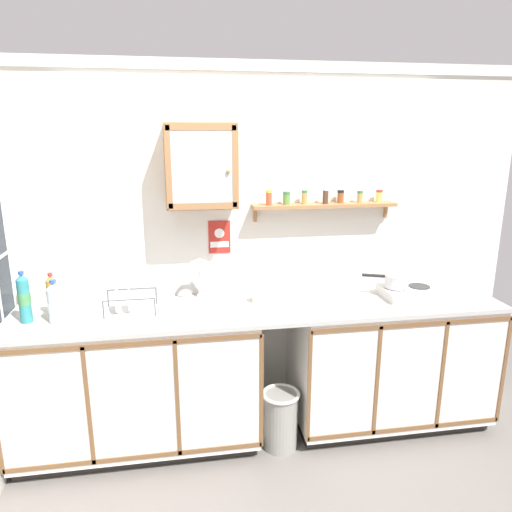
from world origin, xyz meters
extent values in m
plane|color=slate|center=(0.00, 0.00, 0.00)|extent=(6.30, 6.30, 0.00)
cube|color=silver|center=(0.00, 0.65, 1.28)|extent=(3.90, 0.05, 2.55)
cube|color=white|center=(0.00, 0.62, 2.50)|extent=(3.90, 0.02, 0.05)
cube|color=black|center=(-0.85, 0.34, 0.04)|extent=(1.54, 0.57, 0.08)
cube|color=silver|center=(-0.85, 0.31, 0.51)|extent=(1.57, 0.63, 0.86)
cube|color=brown|center=(-0.85, -0.01, 0.90)|extent=(1.57, 0.01, 0.03)
cube|color=brown|center=(-0.85, -0.01, 0.13)|extent=(1.57, 0.01, 0.03)
cube|color=brown|center=(-1.11, -0.01, 0.51)|extent=(0.02, 0.01, 0.79)
cube|color=brown|center=(-0.58, -0.01, 0.51)|extent=(0.02, 0.01, 0.79)
cube|color=brown|center=(-0.06, -0.01, 0.51)|extent=(0.02, 0.01, 0.79)
cube|color=black|center=(0.94, 0.34, 0.04)|extent=(1.35, 0.57, 0.08)
cube|color=silver|center=(0.94, 0.31, 0.51)|extent=(1.38, 0.63, 0.86)
cube|color=brown|center=(0.94, -0.01, 0.90)|extent=(1.38, 0.01, 0.03)
cube|color=brown|center=(0.94, -0.01, 0.13)|extent=(1.38, 0.01, 0.03)
cube|color=brown|center=(0.25, -0.01, 0.51)|extent=(0.02, 0.01, 0.79)
cube|color=brown|center=(0.71, -0.01, 0.51)|extent=(0.02, 0.01, 0.79)
cube|color=brown|center=(1.17, -0.01, 0.51)|extent=(0.02, 0.01, 0.79)
cube|color=brown|center=(1.63, -0.01, 0.51)|extent=(0.02, 0.01, 0.79)
cube|color=#B2B2AD|center=(0.00, 0.31, 0.95)|extent=(3.26, 0.66, 0.03)
cube|color=#B2B2AD|center=(0.00, 0.62, 1.01)|extent=(3.26, 0.02, 0.08)
cube|color=silver|center=(-0.39, 0.33, 0.97)|extent=(0.58, 0.38, 0.01)
cube|color=slate|center=(-0.39, 0.33, 0.85)|extent=(0.49, 0.31, 0.01)
cube|color=slate|center=(-0.39, 0.49, 0.90)|extent=(0.49, 0.01, 0.13)
cube|color=slate|center=(-0.39, 0.18, 0.90)|extent=(0.49, 0.01, 0.13)
cylinder|color=#4C4C51|center=(-0.39, 0.33, 0.84)|extent=(0.04, 0.04, 0.01)
cylinder|color=silver|center=(-0.41, 0.54, 0.98)|extent=(0.05, 0.05, 0.02)
cylinder|color=silver|center=(-0.41, 0.54, 1.09)|extent=(0.02, 0.02, 0.19)
torus|color=silver|center=(-0.41, 0.47, 1.18)|extent=(0.17, 0.02, 0.17)
cylinder|color=silver|center=(-0.35, 0.54, 1.01)|extent=(0.02, 0.02, 0.06)
cube|color=silver|center=(1.05, 0.31, 1.00)|extent=(0.37, 0.29, 0.06)
cylinder|color=#2D2D2D|center=(0.96, 0.34, 1.03)|extent=(0.15, 0.15, 0.01)
cylinder|color=#2D2D2D|center=(1.14, 0.34, 1.03)|extent=(0.15, 0.15, 0.01)
cylinder|color=black|center=(0.96, 0.18, 1.00)|extent=(0.03, 0.02, 0.03)
cylinder|color=black|center=(1.14, 0.18, 1.00)|extent=(0.03, 0.02, 0.03)
cylinder|color=silver|center=(0.96, 0.34, 1.08)|extent=(0.16, 0.16, 0.09)
torus|color=silver|center=(0.96, 0.34, 1.12)|extent=(0.17, 0.17, 0.01)
cylinder|color=black|center=(0.81, 0.40, 1.11)|extent=(0.15, 0.08, 0.02)
cylinder|color=gold|center=(-1.33, 0.35, 1.09)|extent=(0.06, 0.06, 0.24)
cone|color=gold|center=(-1.33, 0.35, 1.22)|extent=(0.06, 0.06, 0.03)
cylinder|color=red|center=(-1.33, 0.35, 1.24)|extent=(0.03, 0.03, 0.02)
cylinder|color=white|center=(-1.33, 0.35, 1.06)|extent=(0.06, 0.06, 0.07)
cylinder|color=silver|center=(-1.29, 0.23, 1.08)|extent=(0.08, 0.08, 0.22)
cone|color=silver|center=(-1.29, 0.23, 1.20)|extent=(0.08, 0.08, 0.04)
cylinder|color=#2D59B2|center=(-1.29, 0.23, 1.23)|extent=(0.04, 0.04, 0.02)
cylinder|color=white|center=(-1.29, 0.23, 1.07)|extent=(0.09, 0.09, 0.06)
cylinder|color=teal|center=(-1.47, 0.27, 1.10)|extent=(0.07, 0.07, 0.27)
cone|color=teal|center=(-1.47, 0.27, 1.26)|extent=(0.07, 0.07, 0.03)
cylinder|color=#2D59B2|center=(-1.47, 0.27, 1.28)|extent=(0.03, 0.03, 0.02)
cylinder|color=#4C9959|center=(-1.47, 0.27, 1.12)|extent=(0.07, 0.07, 0.08)
cube|color=#B2B2B7|center=(-0.86, 0.32, 0.97)|extent=(0.34, 0.23, 0.01)
cylinder|color=#4C4F54|center=(-1.01, 0.21, 1.04)|extent=(0.01, 0.01, 0.11)
cylinder|color=#4C4F54|center=(-0.70, 0.21, 1.04)|extent=(0.01, 0.01, 0.11)
cylinder|color=#4C4F54|center=(-1.01, 0.42, 1.04)|extent=(0.01, 0.01, 0.11)
cylinder|color=#4C4F54|center=(-0.70, 0.42, 1.04)|extent=(0.01, 0.01, 0.11)
cylinder|color=#4C4F54|center=(-0.86, 0.21, 1.09)|extent=(0.31, 0.01, 0.01)
cylinder|color=#4C4F54|center=(-0.86, 0.42, 1.09)|extent=(0.31, 0.01, 0.01)
cylinder|color=white|center=(-0.94, 0.32, 1.05)|extent=(0.01, 0.16, 0.16)
cylinder|color=white|center=(-0.86, 0.32, 1.05)|extent=(0.01, 0.15, 0.15)
cylinder|color=white|center=(-0.02, 0.37, 1.01)|extent=(0.09, 0.09, 0.09)
torus|color=white|center=(0.01, 0.42, 1.02)|extent=(0.04, 0.06, 0.06)
cube|color=#996B42|center=(-0.37, 0.51, 1.88)|extent=(0.46, 0.25, 0.54)
cube|color=silver|center=(-0.37, 0.38, 1.88)|extent=(0.38, 0.01, 0.44)
cube|color=#996B42|center=(-0.58, 0.38, 1.88)|extent=(0.04, 0.01, 0.51)
cube|color=#996B42|center=(-0.17, 0.38, 1.88)|extent=(0.04, 0.01, 0.51)
cube|color=#996B42|center=(-0.37, 0.38, 2.13)|extent=(0.43, 0.01, 0.04)
cube|color=#996B42|center=(-0.37, 0.38, 1.64)|extent=(0.43, 0.01, 0.04)
sphere|color=olive|center=(-0.21, 0.36, 1.86)|extent=(0.02, 0.02, 0.02)
cube|color=#996B42|center=(0.49, 0.56, 1.60)|extent=(1.03, 0.14, 0.02)
cube|color=#996B42|center=(0.00, 0.61, 1.53)|extent=(0.02, 0.03, 0.10)
cube|color=#996B42|center=(0.97, 0.61, 1.53)|extent=(0.02, 0.03, 0.10)
cylinder|color=#CC4C33|center=(0.08, 0.55, 1.65)|extent=(0.04, 0.04, 0.09)
cylinder|color=yellow|center=(0.08, 0.55, 1.70)|extent=(0.04, 0.04, 0.02)
cylinder|color=#598C3F|center=(0.21, 0.56, 1.64)|extent=(0.05, 0.05, 0.07)
cylinder|color=#33723F|center=(0.21, 0.56, 1.69)|extent=(0.05, 0.05, 0.02)
cylinder|color=tan|center=(0.34, 0.57, 1.65)|extent=(0.04, 0.04, 0.08)
cylinder|color=#33723F|center=(0.34, 0.57, 1.70)|extent=(0.04, 0.04, 0.02)
cylinder|color=#4C3326|center=(0.49, 0.55, 1.65)|extent=(0.04, 0.04, 0.09)
cylinder|color=white|center=(0.49, 0.55, 1.71)|extent=(0.04, 0.04, 0.02)
cylinder|color=brown|center=(0.61, 0.57, 1.64)|extent=(0.05, 0.05, 0.07)
cylinder|color=black|center=(0.61, 0.57, 1.69)|extent=(0.05, 0.05, 0.02)
cylinder|color=tan|center=(0.75, 0.56, 1.64)|extent=(0.04, 0.04, 0.07)
cylinder|color=#33723F|center=(0.75, 0.56, 1.68)|extent=(0.04, 0.04, 0.02)
cylinder|color=#E0C659|center=(0.90, 0.57, 1.64)|extent=(0.04, 0.04, 0.07)
cylinder|color=red|center=(0.90, 0.57, 1.69)|extent=(0.05, 0.05, 0.02)
cube|color=#B2261E|center=(-0.25, 0.63, 1.38)|extent=(0.15, 0.01, 0.23)
cube|color=white|center=(-0.25, 0.62, 1.33)|extent=(0.13, 0.00, 0.04)
cylinder|color=white|center=(-0.25, 0.62, 1.41)|extent=(0.07, 0.00, 0.07)
cylinder|color=gray|center=(0.09, 0.13, 0.20)|extent=(0.23, 0.23, 0.40)
torus|color=white|center=(0.09, 0.13, 0.40)|extent=(0.26, 0.26, 0.02)
camera|label=1|loc=(-0.52, -2.60, 2.09)|focal=32.95mm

